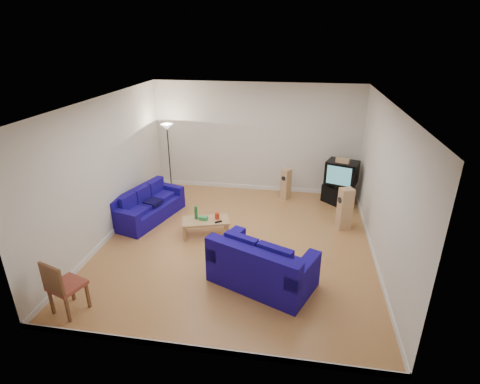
% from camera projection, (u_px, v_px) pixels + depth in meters
% --- Properties ---
extents(room, '(6.01, 6.51, 3.21)m').
position_uv_depth(room, '(237.00, 180.00, 7.98)').
color(room, '#92592D').
rests_on(room, ground).
extents(sofa_three_seat, '(1.40, 2.18, 0.78)m').
position_uv_depth(sofa_three_seat, '(147.00, 208.00, 9.63)').
color(sofa_three_seat, navy).
rests_on(sofa_three_seat, ground).
extents(sofa_loveseat, '(2.17, 1.73, 0.95)m').
position_uv_depth(sofa_loveseat, '(261.00, 268.00, 7.04)').
color(sofa_loveseat, navy).
rests_on(sofa_loveseat, ground).
extents(coffee_table, '(1.20, 0.84, 0.39)m').
position_uv_depth(coffee_table, '(206.00, 222.00, 8.81)').
color(coffee_table, tan).
rests_on(coffee_table, ground).
extents(bottle, '(0.10, 0.10, 0.32)m').
position_uv_depth(bottle, '(196.00, 212.00, 8.78)').
color(bottle, '#197233').
rests_on(bottle, coffee_table).
extents(tissue_box, '(0.21, 0.13, 0.08)m').
position_uv_depth(tissue_box, '(203.00, 218.00, 8.77)').
color(tissue_box, green).
rests_on(tissue_box, coffee_table).
extents(red_canister, '(0.12, 0.12, 0.15)m').
position_uv_depth(red_canister, '(217.00, 216.00, 8.80)').
color(red_canister, red).
rests_on(red_canister, coffee_table).
extents(remote, '(0.17, 0.15, 0.02)m').
position_uv_depth(remote, '(218.00, 222.00, 8.67)').
color(remote, black).
rests_on(remote, coffee_table).
extents(tv_stand, '(0.91, 0.90, 0.50)m').
position_uv_depth(tv_stand, '(338.00, 195.00, 10.47)').
color(tv_stand, black).
rests_on(tv_stand, ground).
extents(av_receiver, '(0.47, 0.52, 0.10)m').
position_uv_depth(av_receiver, '(339.00, 185.00, 10.35)').
color(av_receiver, black).
rests_on(av_receiver, tv_stand).
extents(television, '(0.97, 0.84, 0.63)m').
position_uv_depth(television, '(342.00, 172.00, 10.24)').
color(television, black).
rests_on(television, av_receiver).
extents(centre_speaker, '(0.38, 0.26, 0.12)m').
position_uv_depth(centre_speaker, '(343.00, 160.00, 10.01)').
color(centre_speaker, tan).
rests_on(centre_speaker, television).
extents(speaker_left, '(0.31, 0.33, 0.89)m').
position_uv_depth(speaker_left, '(286.00, 184.00, 10.72)').
color(speaker_left, tan).
rests_on(speaker_left, ground).
extents(speaker_right, '(0.38, 0.35, 1.05)m').
position_uv_depth(speaker_right, '(345.00, 209.00, 9.02)').
color(speaker_right, tan).
rests_on(speaker_right, ground).
extents(floor_lamp, '(0.36, 0.36, 2.08)m').
position_uv_depth(floor_lamp, '(168.00, 137.00, 10.63)').
color(floor_lamp, black).
rests_on(floor_lamp, ground).
extents(dining_chair, '(0.64, 0.64, 1.05)m').
position_uv_depth(dining_chair, '(62.00, 285.00, 6.22)').
color(dining_chair, brown).
rests_on(dining_chair, ground).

